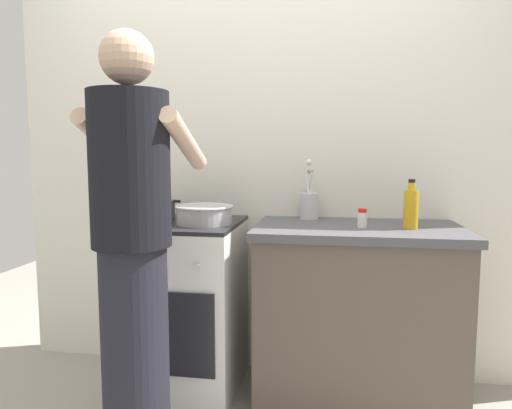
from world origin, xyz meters
TOP-DOWN VIEW (x-y plane):
  - ground at (0.00, 0.00)m, footprint 6.00×6.00m
  - back_wall at (0.20, 0.50)m, footprint 3.20×0.10m
  - countertop at (0.55, 0.15)m, footprint 1.00×0.60m
  - stove_range at (-0.35, 0.15)m, footprint 0.60×0.62m
  - pot at (-0.49, 0.20)m, footprint 0.24×0.18m
  - mixing_bowl at (-0.21, 0.10)m, footprint 0.29×0.29m
  - utensil_crock at (0.30, 0.36)m, footprint 0.10×0.10m
  - spice_bottle at (0.56, 0.11)m, footprint 0.04×0.04m
  - oil_bottle at (0.78, 0.11)m, footprint 0.07×0.07m
  - person at (-0.33, -0.48)m, footprint 0.41×0.50m

SIDE VIEW (x-z plane):
  - ground at x=0.00m, z-range 0.00..0.00m
  - stove_range at x=-0.35m, z-range 0.00..0.90m
  - countertop at x=0.55m, z-range 0.00..0.90m
  - person at x=-0.33m, z-range 0.01..1.71m
  - spice_bottle at x=0.56m, z-range 0.90..0.99m
  - mixing_bowl at x=-0.21m, z-range 0.90..1.00m
  - pot at x=-0.49m, z-range 0.90..1.01m
  - utensil_crock at x=0.30m, z-range 0.83..1.15m
  - oil_bottle at x=0.78m, z-range 0.88..1.11m
  - back_wall at x=0.20m, z-range 0.00..2.50m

